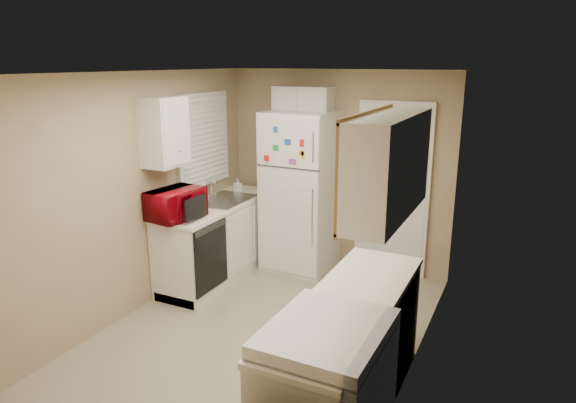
% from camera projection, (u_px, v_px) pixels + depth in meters
% --- Properties ---
extents(floor, '(3.80, 3.80, 0.00)m').
position_uv_depth(floor, '(266.00, 329.00, 4.94)').
color(floor, '#AFA58A').
rests_on(floor, ground).
extents(ceiling, '(3.80, 3.80, 0.00)m').
position_uv_depth(ceiling, '(262.00, 72.00, 4.30)').
color(ceiling, white).
rests_on(ceiling, floor).
extents(wall_left, '(3.80, 3.80, 0.00)m').
position_uv_depth(wall_left, '(143.00, 193.00, 5.21)').
color(wall_left, tan).
rests_on(wall_left, floor).
extents(wall_right, '(3.80, 3.80, 0.00)m').
position_uv_depth(wall_right, '(421.00, 231.00, 4.03)').
color(wall_right, tan).
rests_on(wall_right, floor).
extents(wall_back, '(2.80, 2.80, 0.00)m').
position_uv_depth(wall_back, '(338.00, 170.00, 6.27)').
color(wall_back, tan).
rests_on(wall_back, floor).
extents(wall_front, '(2.80, 2.80, 0.00)m').
position_uv_depth(wall_front, '(108.00, 292.00, 2.97)').
color(wall_front, tan).
rests_on(wall_front, floor).
extents(left_counter, '(0.60, 1.80, 0.90)m').
position_uv_depth(left_counter, '(219.00, 240.00, 6.06)').
color(left_counter, silver).
rests_on(left_counter, floor).
extents(dishwasher, '(0.03, 0.58, 0.72)m').
position_uv_depth(dishwasher, '(211.00, 257.00, 5.41)').
color(dishwasher, black).
rests_on(dishwasher, floor).
extents(sink, '(0.54, 0.74, 0.16)m').
position_uv_depth(sink, '(225.00, 203.00, 6.08)').
color(sink, gray).
rests_on(sink, left_counter).
extents(microwave, '(0.60, 0.38, 0.38)m').
position_uv_depth(microwave, '(176.00, 205.00, 5.32)').
color(microwave, maroon).
rests_on(microwave, left_counter).
extents(soap_bottle, '(0.09, 0.09, 0.17)m').
position_uv_depth(soap_bottle, '(238.00, 184.00, 6.41)').
color(soap_bottle, silver).
rests_on(soap_bottle, left_counter).
extents(window_blinds, '(0.10, 0.98, 1.08)m').
position_uv_depth(window_blinds, '(204.00, 140.00, 5.99)').
color(window_blinds, silver).
rests_on(window_blinds, wall_left).
extents(upper_cabinet_left, '(0.30, 0.45, 0.70)m').
position_uv_depth(upper_cabinet_left, '(165.00, 132.00, 5.17)').
color(upper_cabinet_left, silver).
rests_on(upper_cabinet_left, wall_left).
extents(refrigerator, '(0.82, 0.80, 1.93)m').
position_uv_depth(refrigerator, '(302.00, 191.00, 6.22)').
color(refrigerator, silver).
rests_on(refrigerator, floor).
extents(cabinet_over_fridge, '(0.70, 0.30, 0.40)m').
position_uv_depth(cabinet_over_fridge, '(303.00, 104.00, 6.09)').
color(cabinet_over_fridge, silver).
rests_on(cabinet_over_fridge, wall_back).
extents(interior_door, '(0.86, 0.06, 2.08)m').
position_uv_depth(interior_door, '(392.00, 191.00, 5.99)').
color(interior_door, silver).
rests_on(interior_door, floor).
extents(right_counter, '(0.60, 2.00, 0.90)m').
position_uv_depth(right_counter, '(348.00, 357.00, 3.66)').
color(right_counter, silver).
rests_on(right_counter, floor).
extents(stove, '(0.68, 0.83, 1.00)m').
position_uv_depth(stove, '(325.00, 398.00, 3.14)').
color(stove, silver).
rests_on(stove, floor).
extents(upper_cabinet_right, '(0.30, 1.20, 0.70)m').
position_uv_depth(upper_cabinet_right, '(389.00, 166.00, 3.50)').
color(upper_cabinet_right, silver).
rests_on(upper_cabinet_right, wall_right).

